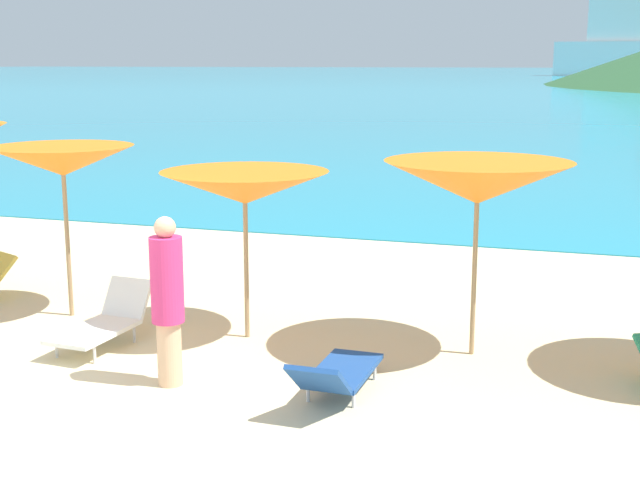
# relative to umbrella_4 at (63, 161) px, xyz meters

# --- Properties ---
(ground_plane) EXTENTS (50.00, 100.00, 0.30)m
(ground_plane) POSITION_rel_umbrella_4_xyz_m (1.32, 7.14, -2.19)
(ground_plane) COLOR beige
(ocean_water) EXTENTS (650.00, 440.00, 0.02)m
(ocean_water) POSITION_rel_umbrella_4_xyz_m (1.32, 225.94, -2.03)
(ocean_water) COLOR teal
(ocean_water) RESTS_ON ground_plane
(umbrella_4) EXTENTS (1.99, 1.99, 2.24)m
(umbrella_4) POSITION_rel_umbrella_4_xyz_m (0.00, 0.00, 0.00)
(umbrella_4) COLOR #9E7F59
(umbrella_4) RESTS_ON ground_plane
(umbrella_5) EXTENTS (2.17, 2.17, 2.03)m
(umbrella_5) POSITION_rel_umbrella_4_xyz_m (2.57, -0.14, -0.21)
(umbrella_5) COLOR #9E7F59
(umbrella_5) RESTS_ON ground_plane
(umbrella_6) EXTENTS (2.15, 2.15, 2.22)m
(umbrella_6) POSITION_rel_umbrella_4_xyz_m (5.26, 0.07, -0.06)
(umbrella_6) COLOR #9E7F59
(umbrella_6) RESTS_ON ground_plane
(lounge_chair_1) EXTENTS (0.57, 1.62, 0.59)m
(lounge_chair_1) POSITION_rel_umbrella_4_xyz_m (4.16, -1.68, -1.79)
(lounge_chair_1) COLOR #1E478C
(lounge_chair_1) RESTS_ON ground_plane
(lounge_chair_10) EXTENTS (0.68, 1.45, 0.69)m
(lounge_chair_10) POSITION_rel_umbrella_4_xyz_m (1.09, -0.97, -1.75)
(lounge_chair_10) COLOR white
(lounge_chair_10) RESTS_ON ground_plane
(beachgoer_3) EXTENTS (0.34, 0.34, 1.78)m
(beachgoer_3) POSITION_rel_umbrella_4_xyz_m (2.41, -1.85, -1.10)
(beachgoer_3) COLOR #DBAA84
(beachgoer_3) RESTS_ON ground_plane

